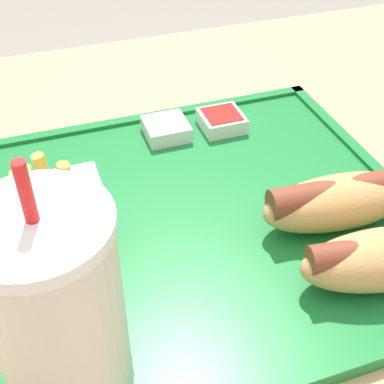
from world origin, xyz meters
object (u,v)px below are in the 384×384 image
object	(u,v)px
soda_cup	(57,312)
hot_dog_near	(340,200)
sauce_cup_mayo	(166,128)
fries_carton	(49,238)
sauce_cup_ketchup	(222,120)

from	to	relation	value
soda_cup	hot_dog_near	world-z (taller)	soda_cup
soda_cup	sauce_cup_mayo	distance (m)	0.30
fries_carton	hot_dog_near	bearing A→B (deg)	174.98
fries_carton	sauce_cup_mayo	size ratio (longest dim) A/B	2.54
fries_carton	sauce_cup_ketchup	distance (m)	0.25
hot_dog_near	sauce_cup_mayo	distance (m)	0.21
hot_dog_near	sauce_cup_ketchup	distance (m)	0.18
hot_dog_near	soda_cup	bearing A→B (deg)	18.11
sauce_cup_mayo	soda_cup	bearing A→B (deg)	61.27
hot_dog_near	sauce_cup_ketchup	xyz separation A→B (m)	(0.04, -0.18, -0.02)
hot_dog_near	sauce_cup_ketchup	bearing A→B (deg)	-77.68
soda_cup	hot_dog_near	xyz separation A→B (m)	(-0.24, -0.08, -0.05)
soda_cup	sauce_cup_ketchup	bearing A→B (deg)	-128.70
hot_dog_near	fries_carton	size ratio (longest dim) A/B	1.23
hot_dog_near	fries_carton	distance (m)	0.24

